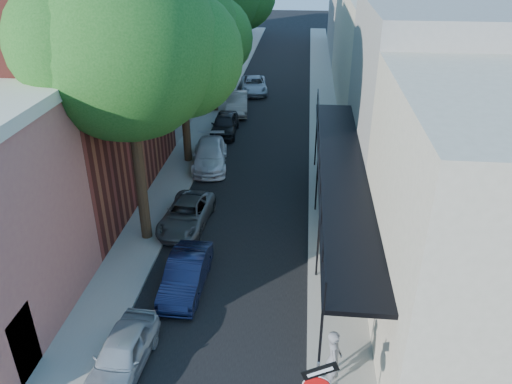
% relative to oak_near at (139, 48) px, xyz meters
% --- Properties ---
extents(road_surface, '(6.00, 64.00, 0.01)m').
position_rel_oak_near_xyz_m(road_surface, '(3.37, 19.74, -7.87)').
color(road_surface, black).
rests_on(road_surface, ground).
extents(sidewalk_left, '(2.00, 64.00, 0.12)m').
position_rel_oak_near_xyz_m(sidewalk_left, '(-0.63, 19.74, -7.82)').
color(sidewalk_left, gray).
rests_on(sidewalk_left, ground).
extents(sidewalk_right, '(2.00, 64.00, 0.12)m').
position_rel_oak_near_xyz_m(sidewalk_right, '(7.37, 19.74, -7.82)').
color(sidewalk_right, gray).
rests_on(sidewalk_right, ground).
extents(buildings_left, '(10.10, 59.10, 12.00)m').
position_rel_oak_near_xyz_m(buildings_left, '(-5.93, 18.50, -2.94)').
color(buildings_left, '#B96F5E').
rests_on(buildings_left, ground).
extents(buildings_right, '(9.80, 55.00, 10.00)m').
position_rel_oak_near_xyz_m(buildings_right, '(12.36, 19.23, -3.45)').
color(buildings_right, beige).
rests_on(buildings_right, ground).
extents(oak_near, '(7.48, 6.80, 11.42)m').
position_rel_oak_near_xyz_m(oak_near, '(0.00, 0.00, 0.00)').
color(oak_near, '#301E13').
rests_on(oak_near, ground).
extents(oak_mid, '(6.60, 6.00, 10.20)m').
position_rel_oak_near_xyz_m(oak_mid, '(-0.05, 7.97, -0.82)').
color(oak_mid, '#301E13').
rests_on(oak_mid, ground).
extents(parked_car_a, '(1.58, 3.53, 1.18)m').
position_rel_oak_near_xyz_m(parked_car_a, '(0.95, -7.26, -7.29)').
color(parked_car_a, '#939BA2').
rests_on(parked_car_a, ground).
extents(parked_car_b, '(1.35, 3.74, 1.23)m').
position_rel_oak_near_xyz_m(parked_car_b, '(1.97, -3.35, -7.26)').
color(parked_car_b, '#111836').
rests_on(parked_car_b, ground).
extents(parked_car_c, '(2.11, 4.12, 1.11)m').
position_rel_oak_near_xyz_m(parked_car_c, '(1.02, 0.96, -7.32)').
color(parked_car_c, '#505457').
rests_on(parked_car_c, ground).
extents(parked_car_d, '(2.40, 4.67, 1.30)m').
position_rel_oak_near_xyz_m(parked_car_d, '(0.90, 7.31, -7.23)').
color(parked_car_d, white).
rests_on(parked_car_d, ground).
extents(parked_car_e, '(1.67, 3.94, 1.33)m').
position_rel_oak_near_xyz_m(parked_car_e, '(0.96, 12.27, -7.21)').
color(parked_car_e, black).
rests_on(parked_car_e, ground).
extents(parked_car_f, '(1.94, 4.40, 1.41)m').
position_rel_oak_near_xyz_m(parked_car_f, '(1.17, 16.65, -7.18)').
color(parked_car_f, gray).
rests_on(parked_car_f, ground).
extents(parked_car_g, '(2.61, 4.64, 1.23)m').
position_rel_oak_near_xyz_m(parked_car_g, '(1.86, 21.73, -7.27)').
color(parked_car_g, '#9BA2AF').
rests_on(parked_car_g, ground).
extents(pedestrian, '(0.46, 0.69, 1.87)m').
position_rel_oak_near_xyz_m(pedestrian, '(7.06, -7.28, -6.82)').
color(pedestrian, slate).
rests_on(pedestrian, sidewalk_right).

